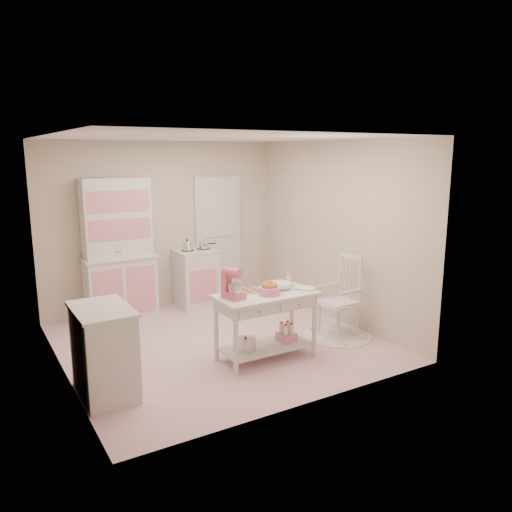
% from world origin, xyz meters
% --- Properties ---
extents(room_shell, '(3.84, 3.84, 2.62)m').
position_xyz_m(room_shell, '(0.00, 0.00, 1.65)').
color(room_shell, pink).
rests_on(room_shell, ground).
extents(door, '(0.82, 0.05, 2.04)m').
position_xyz_m(door, '(0.95, 1.87, 1.02)').
color(door, silver).
rests_on(door, ground).
extents(hutch, '(1.06, 0.50, 2.08)m').
position_xyz_m(hutch, '(-0.78, 1.66, 1.04)').
color(hutch, silver).
rests_on(hutch, ground).
extents(stove, '(0.62, 0.57, 0.92)m').
position_xyz_m(stove, '(0.42, 1.61, 0.46)').
color(stove, silver).
rests_on(stove, ground).
extents(base_cabinet, '(0.54, 0.84, 0.92)m').
position_xyz_m(base_cabinet, '(-1.63, -0.68, 0.46)').
color(base_cabinet, silver).
rests_on(base_cabinet, ground).
extents(lace_rug, '(0.92, 0.92, 0.01)m').
position_xyz_m(lace_rug, '(1.48, -0.62, 0.01)').
color(lace_rug, white).
rests_on(lace_rug, ground).
extents(rocking_chair, '(0.53, 0.75, 1.10)m').
position_xyz_m(rocking_chair, '(1.48, -0.62, 0.55)').
color(rocking_chair, silver).
rests_on(rocking_chair, ground).
extents(work_table, '(1.20, 0.60, 0.80)m').
position_xyz_m(work_table, '(0.26, -0.74, 0.40)').
color(work_table, silver).
rests_on(work_table, ground).
extents(stand_mixer, '(0.27, 0.32, 0.34)m').
position_xyz_m(stand_mixer, '(-0.16, -0.72, 0.97)').
color(stand_mixer, '#DA5C68').
rests_on(stand_mixer, work_table).
extents(cookie_tray, '(0.34, 0.24, 0.02)m').
position_xyz_m(cookie_tray, '(0.11, -0.56, 0.81)').
color(cookie_tray, silver).
rests_on(cookie_tray, work_table).
extents(bread_basket, '(0.25, 0.25, 0.09)m').
position_xyz_m(bread_basket, '(0.28, -0.79, 0.85)').
color(bread_basket, pink).
rests_on(bread_basket, work_table).
extents(mixing_bowl, '(0.27, 0.27, 0.08)m').
position_xyz_m(mixing_bowl, '(0.52, -0.66, 0.84)').
color(mixing_bowl, white).
rests_on(mixing_bowl, work_table).
extents(metal_pitcher, '(0.10, 0.10, 0.17)m').
position_xyz_m(metal_pitcher, '(0.70, -0.58, 0.89)').
color(metal_pitcher, silver).
rests_on(metal_pitcher, work_table).
extents(recipe_book, '(0.27, 0.28, 0.02)m').
position_xyz_m(recipe_book, '(0.71, -0.86, 0.81)').
color(recipe_book, white).
rests_on(recipe_book, work_table).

